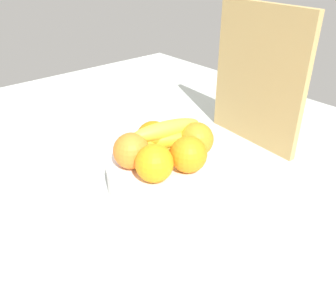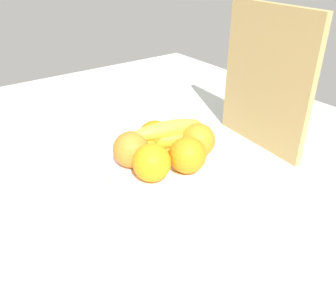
{
  "view_description": "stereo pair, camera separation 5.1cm",
  "coord_description": "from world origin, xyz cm",
  "px_view_note": "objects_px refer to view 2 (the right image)",
  "views": [
    {
      "loc": [
        50.14,
        -44.85,
        46.79
      ],
      "look_at": [
        0.27,
        -1.92,
        9.5
      ],
      "focal_mm": 37.53,
      "sensor_mm": 36.0,
      "label": 1
    },
    {
      "loc": [
        53.31,
        -40.87,
        46.79
      ],
      "look_at": [
        0.27,
        -1.92,
        9.5
      ],
      "focal_mm": 37.53,
      "sensor_mm": 36.0,
      "label": 2
    }
  ],
  "objects_px": {
    "banana_bunch": "(166,139)",
    "jar_lid": "(83,143)",
    "fruit_bowl": "(168,173)",
    "cutting_board": "(266,80)",
    "orange_front_left": "(152,163)",
    "orange_front_right": "(187,155)",
    "orange_center": "(198,140)",
    "orange_back_left": "(155,138)",
    "orange_back_right": "(131,149)"
  },
  "relations": [
    {
      "from": "banana_bunch",
      "to": "jar_lid",
      "type": "relative_size",
      "value": 2.57
    },
    {
      "from": "fruit_bowl",
      "to": "cutting_board",
      "type": "distance_m",
      "value": 0.35
    },
    {
      "from": "cutting_board",
      "to": "orange_front_left",
      "type": "bearing_deg",
      "value": -79.3
    },
    {
      "from": "orange_front_left",
      "to": "banana_bunch",
      "type": "relative_size",
      "value": 0.43
    },
    {
      "from": "orange_front_left",
      "to": "orange_front_right",
      "type": "bearing_deg",
      "value": 75.85
    },
    {
      "from": "orange_front_right",
      "to": "jar_lid",
      "type": "xyz_separation_m",
      "value": [
        -0.33,
        -0.09,
        -0.09
      ]
    },
    {
      "from": "orange_center",
      "to": "banana_bunch",
      "type": "height_order",
      "value": "banana_bunch"
    },
    {
      "from": "banana_bunch",
      "to": "cutting_board",
      "type": "height_order",
      "value": "cutting_board"
    },
    {
      "from": "orange_center",
      "to": "jar_lid",
      "type": "relative_size",
      "value": 1.12
    },
    {
      "from": "cutting_board",
      "to": "jar_lid",
      "type": "xyz_separation_m",
      "value": [
        -0.27,
        -0.39,
        -0.17
      ]
    },
    {
      "from": "orange_back_left",
      "to": "fruit_bowl",
      "type": "bearing_deg",
      "value": -2.33
    },
    {
      "from": "orange_center",
      "to": "cutting_board",
      "type": "relative_size",
      "value": 0.22
    },
    {
      "from": "orange_center",
      "to": "jar_lid",
      "type": "bearing_deg",
      "value": -152.59
    },
    {
      "from": "orange_front_right",
      "to": "banana_bunch",
      "type": "distance_m",
      "value": 0.08
    },
    {
      "from": "orange_front_right",
      "to": "orange_center",
      "type": "height_order",
      "value": "same"
    },
    {
      "from": "cutting_board",
      "to": "jar_lid",
      "type": "distance_m",
      "value": 0.51
    },
    {
      "from": "orange_front_right",
      "to": "orange_back_left",
      "type": "distance_m",
      "value": 0.1
    },
    {
      "from": "fruit_bowl",
      "to": "banana_bunch",
      "type": "bearing_deg",
      "value": 151.53
    },
    {
      "from": "banana_bunch",
      "to": "orange_front_right",
      "type": "bearing_deg",
      "value": -1.95
    },
    {
      "from": "orange_back_left",
      "to": "orange_back_right",
      "type": "relative_size",
      "value": 1.0
    },
    {
      "from": "orange_front_left",
      "to": "cutting_board",
      "type": "relative_size",
      "value": 0.22
    },
    {
      "from": "fruit_bowl",
      "to": "orange_center",
      "type": "height_order",
      "value": "orange_center"
    },
    {
      "from": "orange_back_left",
      "to": "banana_bunch",
      "type": "distance_m",
      "value": 0.03
    },
    {
      "from": "orange_front_left",
      "to": "fruit_bowl",
      "type": "bearing_deg",
      "value": 116.36
    },
    {
      "from": "banana_bunch",
      "to": "cutting_board",
      "type": "bearing_deg",
      "value": 86.22
    },
    {
      "from": "fruit_bowl",
      "to": "banana_bunch",
      "type": "distance_m",
      "value": 0.08
    },
    {
      "from": "orange_back_left",
      "to": "orange_back_right",
      "type": "xyz_separation_m",
      "value": [
        0.01,
        -0.07,
        0.0
      ]
    },
    {
      "from": "jar_lid",
      "to": "orange_front_left",
      "type": "bearing_deg",
      "value": 3.27
    },
    {
      "from": "jar_lid",
      "to": "fruit_bowl",
      "type": "bearing_deg",
      "value": 16.13
    },
    {
      "from": "fruit_bowl",
      "to": "orange_back_left",
      "type": "relative_size",
      "value": 3.43
    },
    {
      "from": "jar_lid",
      "to": "cutting_board",
      "type": "bearing_deg",
      "value": 55.56
    },
    {
      "from": "orange_center",
      "to": "fruit_bowl",
      "type": "bearing_deg",
      "value": -101.26
    },
    {
      "from": "orange_front_left",
      "to": "orange_front_right",
      "type": "relative_size",
      "value": 1.0
    },
    {
      "from": "orange_back_right",
      "to": "jar_lid",
      "type": "xyz_separation_m",
      "value": [
        -0.24,
        -0.01,
        -0.09
      ]
    },
    {
      "from": "orange_front_right",
      "to": "jar_lid",
      "type": "distance_m",
      "value": 0.35
    },
    {
      "from": "orange_front_right",
      "to": "banana_bunch",
      "type": "xyz_separation_m",
      "value": [
        -0.08,
        0.0,
        0.0
      ]
    },
    {
      "from": "fruit_bowl",
      "to": "orange_front_left",
      "type": "bearing_deg",
      "value": -63.64
    },
    {
      "from": "orange_center",
      "to": "orange_back_right",
      "type": "relative_size",
      "value": 1.0
    },
    {
      "from": "orange_front_left",
      "to": "banana_bunch",
      "type": "bearing_deg",
      "value": 127.41
    },
    {
      "from": "orange_back_right",
      "to": "banana_bunch",
      "type": "height_order",
      "value": "banana_bunch"
    },
    {
      "from": "orange_center",
      "to": "orange_back_right",
      "type": "height_order",
      "value": "same"
    },
    {
      "from": "orange_front_left",
      "to": "jar_lid",
      "type": "relative_size",
      "value": 1.12
    },
    {
      "from": "fruit_bowl",
      "to": "jar_lid",
      "type": "xyz_separation_m",
      "value": [
        -0.28,
        -0.08,
        -0.02
      ]
    },
    {
      "from": "orange_front_left",
      "to": "cutting_board",
      "type": "xyz_separation_m",
      "value": [
        -0.04,
        0.38,
        0.09
      ]
    },
    {
      "from": "orange_back_right",
      "to": "cutting_board",
      "type": "distance_m",
      "value": 0.39
    },
    {
      "from": "orange_front_left",
      "to": "orange_back_left",
      "type": "xyz_separation_m",
      "value": [
        -0.08,
        0.07,
        0.0
      ]
    },
    {
      "from": "orange_center",
      "to": "cutting_board",
      "type": "xyz_separation_m",
      "value": [
        -0.02,
        0.24,
        0.09
      ]
    },
    {
      "from": "orange_front_right",
      "to": "orange_back_right",
      "type": "xyz_separation_m",
      "value": [
        -0.09,
        -0.08,
        0.0
      ]
    },
    {
      "from": "orange_back_right",
      "to": "banana_bunch",
      "type": "relative_size",
      "value": 0.43
    },
    {
      "from": "fruit_bowl",
      "to": "cutting_board",
      "type": "relative_size",
      "value": 0.75
    }
  ]
}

